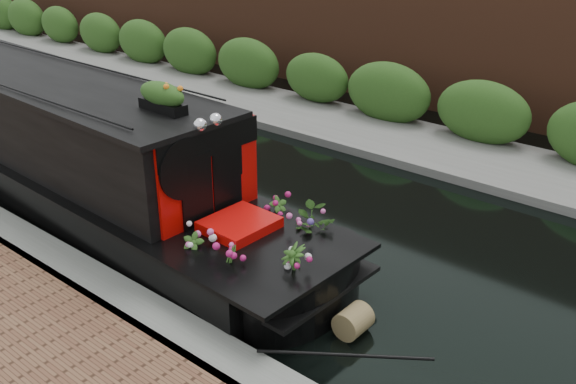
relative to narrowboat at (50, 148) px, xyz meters
The scene contains 7 objects.
ground 3.31m from the narrowboat, 34.35° to the left, with size 80.00×80.00×0.00m, color black.
near_bank_coping 3.15m from the narrowboat, 29.39° to the right, with size 40.00×0.60×0.50m, color slate.
far_bank_path 6.62m from the narrowboat, 66.22° to the left, with size 40.00×2.40×0.34m, color slate.
far_hedge 7.44m from the narrowboat, 69.04° to the left, with size 40.00×1.10×2.80m, color #2A511B.
far_brick_wall 9.43m from the narrowboat, 73.62° to the left, with size 40.00×1.00×8.00m, color #562E1D.
narrowboat is the anchor object (origin of this frame).
rope_fender 6.38m from the narrowboat, ahead, with size 0.36×0.36×0.40m, color olive.
Camera 1 is at (7.12, -7.11, 4.74)m, focal length 40.00 mm.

